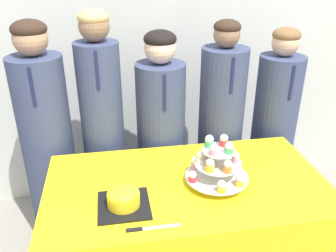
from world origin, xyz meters
TOP-DOWN VIEW (x-y plane):
  - wall_back at (0.00, 1.50)m, footprint 9.00×0.06m
  - table at (0.00, 0.39)m, footprint 1.44×0.78m
  - round_cake at (-0.33, 0.25)m, footprint 0.24×0.24m
  - cake_knife at (-0.26, 0.08)m, footprint 0.24×0.02m
  - cupcake_stand at (0.14, 0.36)m, footprint 0.32×0.32m
  - student_0 at (-0.77, 0.97)m, footprint 0.32×0.32m
  - student_1 at (-0.42, 0.97)m, footprint 0.26×0.27m
  - student_2 at (-0.05, 0.97)m, footprint 0.31×0.32m
  - student_3 at (0.36, 0.97)m, footprint 0.30×0.30m
  - student_4 at (0.75, 0.97)m, footprint 0.30×0.30m

SIDE VIEW (x-z plane):
  - table at x=0.00m, z-range 0.00..0.76m
  - student_4 at x=0.75m, z-range -0.04..1.38m
  - student_2 at x=-0.05m, z-range -0.04..1.39m
  - student_3 at x=0.36m, z-range -0.04..1.43m
  - student_0 at x=-0.77m, z-range -0.04..1.47m
  - student_1 at x=-0.42m, z-range -0.03..1.53m
  - cake_knife at x=-0.26m, z-range 0.76..0.77m
  - round_cake at x=-0.33m, z-range 0.76..0.86m
  - cupcake_stand at x=0.14m, z-range 0.75..1.01m
  - wall_back at x=0.00m, z-range 0.00..2.70m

